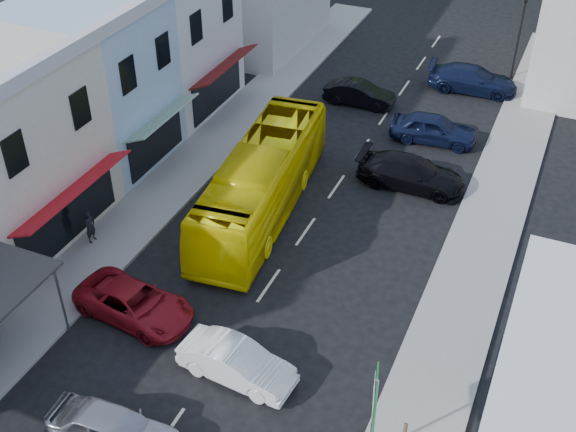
# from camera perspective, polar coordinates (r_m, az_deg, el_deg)

# --- Properties ---
(ground) EXTENTS (120.00, 120.00, 0.00)m
(ground) POSITION_cam_1_polar(r_m,az_deg,el_deg) (27.30, -5.12, -10.58)
(ground) COLOR black
(ground) RESTS_ON ground
(sidewalk_left) EXTENTS (3.00, 52.00, 0.15)m
(sidewalk_left) POSITION_cam_1_polar(r_m,az_deg,el_deg) (36.97, -8.23, 3.40)
(sidewalk_left) COLOR gray
(sidewalk_left) RESTS_ON ground
(sidewalk_right) EXTENTS (3.00, 52.00, 0.15)m
(sidewalk_right) POSITION_cam_1_polar(r_m,az_deg,el_deg) (32.82, 14.98, -2.31)
(sidewalk_right) COLOR gray
(sidewalk_right) RESTS_ON ground
(shopfront_row) EXTENTS (8.25, 30.00, 8.00)m
(shopfront_row) POSITION_cam_1_polar(r_m,az_deg,el_deg) (34.45, -20.26, 6.41)
(shopfront_row) COLOR silver
(shopfront_row) RESTS_ON ground
(bus) EXTENTS (3.72, 11.80, 3.10)m
(bus) POSITION_cam_1_polar(r_m,az_deg,el_deg) (33.13, -2.06, 2.62)
(bus) COLOR yellow
(bus) RESTS_ON ground
(car_silver) EXTENTS (4.48, 2.01, 1.40)m
(car_silver) POSITION_cam_1_polar(r_m,az_deg,el_deg) (24.65, -13.64, -16.12)
(car_silver) COLOR #AEAEB3
(car_silver) RESTS_ON ground
(car_white) EXTENTS (4.54, 2.17, 1.40)m
(car_white) POSITION_cam_1_polar(r_m,az_deg,el_deg) (25.91, -4.07, -11.50)
(car_white) COLOR white
(car_white) RESTS_ON ground
(car_red) EXTENTS (4.79, 2.43, 1.40)m
(car_red) POSITION_cam_1_polar(r_m,az_deg,el_deg) (28.65, -12.05, -6.70)
(car_red) COLOR maroon
(car_red) RESTS_ON ground
(car_black_near) EXTENTS (4.52, 1.90, 1.40)m
(car_black_near) POSITION_cam_1_polar(r_m,az_deg,el_deg) (35.84, 9.70, 3.29)
(car_black_near) COLOR black
(car_black_near) RESTS_ON ground
(car_navy_mid) EXTENTS (4.53, 2.16, 1.40)m
(car_navy_mid) POSITION_cam_1_polar(r_m,az_deg,el_deg) (39.88, 11.42, 6.68)
(car_navy_mid) COLOR black
(car_navy_mid) RESTS_ON ground
(car_black_far) EXTENTS (4.45, 1.92, 1.40)m
(car_black_far) POSITION_cam_1_polar(r_m,az_deg,el_deg) (43.19, 5.67, 9.62)
(car_black_far) COLOR black
(car_black_far) RESTS_ON ground
(car_navy_far) EXTENTS (4.64, 2.21, 1.40)m
(car_navy_far) POSITION_cam_1_polar(r_m,az_deg,el_deg) (45.95, 14.35, 10.34)
(car_navy_far) COLOR black
(car_navy_far) RESTS_ON ground
(pedestrian_left) EXTENTS (0.41, 0.61, 1.70)m
(pedestrian_left) POSITION_cam_1_polar(r_m,az_deg,el_deg) (32.55, -15.38, -0.70)
(pedestrian_left) COLOR black
(pedestrian_left) RESTS_ON sidewalk_left
(direction_sign) EXTENTS (1.01, 1.72, 3.62)m
(direction_sign) POSITION_cam_1_polar(r_m,az_deg,el_deg) (22.98, 6.74, -15.74)
(direction_sign) COLOR #125E29
(direction_sign) RESTS_ON ground
(traffic_signal) EXTENTS (0.81, 1.22, 5.47)m
(traffic_signal) POSITION_cam_1_polar(r_m,az_deg,el_deg) (47.60, 17.78, 13.34)
(traffic_signal) COLOR black
(traffic_signal) RESTS_ON ground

